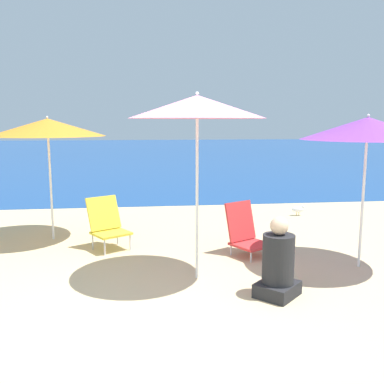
# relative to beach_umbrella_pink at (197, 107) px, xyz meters

# --- Properties ---
(ground_plane) EXTENTS (60.00, 60.00, 0.00)m
(ground_plane) POSITION_rel_beach_umbrella_pink_xyz_m (-0.32, -0.68, -2.17)
(ground_plane) COLOR #D1BA89
(sea_water) EXTENTS (60.00, 40.00, 0.01)m
(sea_water) POSITION_rel_beach_umbrella_pink_xyz_m (-0.32, 24.83, -2.16)
(sea_water) COLOR #19478C
(sea_water) RESTS_ON ground
(beach_umbrella_pink) EXTENTS (1.68, 1.68, 2.35)m
(beach_umbrella_pink) POSITION_rel_beach_umbrella_pink_xyz_m (0.00, 0.00, 0.00)
(beach_umbrella_pink) COLOR white
(beach_umbrella_pink) RESTS_ON ground
(beach_umbrella_orange) EXTENTS (1.89, 1.89, 2.09)m
(beach_umbrella_orange) POSITION_rel_beach_umbrella_pink_xyz_m (-2.21, 2.13, -0.26)
(beach_umbrella_orange) COLOR white
(beach_umbrella_orange) RESTS_ON ground
(beach_umbrella_purple) EXTENTS (1.75, 1.75, 2.10)m
(beach_umbrella_purple) POSITION_rel_beach_umbrella_pink_xyz_m (2.29, 0.15, -0.26)
(beach_umbrella_purple) COLOR white
(beach_umbrella_purple) RESTS_ON ground
(beach_chair_yellow) EXTENTS (0.75, 0.77, 0.81)m
(beach_chair_yellow) POSITION_rel_beach_umbrella_pink_xyz_m (-1.24, 1.48, -1.76)
(beach_chair_yellow) COLOR silver
(beach_chair_yellow) RESTS_ON ground
(beach_chair_red) EXTENTS (0.73, 0.77, 0.79)m
(beach_chair_red) POSITION_rel_beach_umbrella_pink_xyz_m (0.86, 0.92, -1.82)
(beach_chair_red) COLOR silver
(beach_chair_red) RESTS_ON ground
(person_seated_near) EXTENTS (0.62, 0.62, 0.94)m
(person_seated_near) POSITION_rel_beach_umbrella_pink_xyz_m (0.84, -0.70, -1.79)
(person_seated_near) COLOR #262628
(person_seated_near) RESTS_ON ground
(seagull) EXTENTS (0.27, 0.11, 0.23)m
(seagull) POSITION_rel_beach_umbrella_pink_xyz_m (2.66, 3.44, -2.03)
(seagull) COLOR gold
(seagull) RESTS_ON ground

